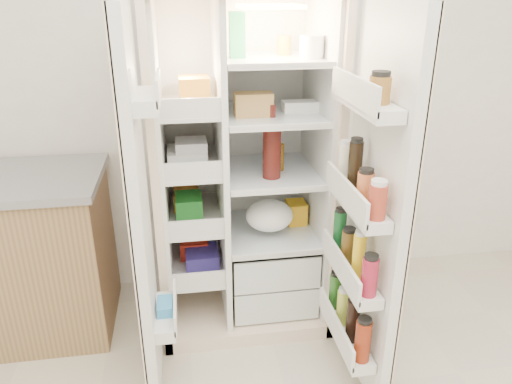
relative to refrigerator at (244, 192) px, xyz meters
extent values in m
cube|color=white|center=(0.10, 0.35, 0.61)|extent=(4.00, 0.02, 2.70)
cube|color=beige|center=(-0.02, 0.28, 0.16)|extent=(0.92, 0.04, 1.80)
cube|color=beige|center=(-0.46, -0.05, 0.16)|extent=(0.04, 0.70, 1.80)
cube|color=beige|center=(0.42, -0.05, 0.16)|extent=(0.04, 0.70, 1.80)
cube|color=beige|center=(-0.02, -0.05, -0.70)|extent=(0.92, 0.70, 0.08)
cube|color=silver|center=(-0.02, 0.25, 0.18)|extent=(0.84, 0.02, 1.68)
cube|color=silver|center=(-0.43, -0.05, 0.18)|extent=(0.02, 0.62, 1.68)
cube|color=silver|center=(0.39, -0.05, 0.18)|extent=(0.02, 0.62, 1.68)
cube|color=silver|center=(-0.13, -0.05, 0.18)|extent=(0.03, 0.62, 1.68)
cube|color=silver|center=(0.14, -0.07, -0.56)|extent=(0.47, 0.52, 0.19)
cube|color=silver|center=(0.14, -0.07, -0.36)|extent=(0.47, 0.52, 0.19)
cube|color=#FFD18C|center=(0.14, 0.00, 0.98)|extent=(0.30, 0.30, 0.02)
cube|color=silver|center=(-0.28, -0.05, -0.39)|extent=(0.28, 0.58, 0.02)
cube|color=silver|center=(-0.28, -0.05, -0.09)|extent=(0.28, 0.58, 0.02)
cube|color=silver|center=(-0.28, -0.05, 0.21)|extent=(0.28, 0.58, 0.02)
cube|color=silver|center=(-0.28, -0.05, 0.51)|extent=(0.28, 0.58, 0.02)
cube|color=white|center=(0.14, -0.05, -0.22)|extent=(0.49, 0.58, 0.01)
cube|color=white|center=(0.14, -0.05, 0.14)|extent=(0.49, 0.58, 0.01)
cube|color=white|center=(0.14, -0.05, 0.46)|extent=(0.49, 0.58, 0.02)
cube|color=white|center=(0.14, -0.05, 0.74)|extent=(0.49, 0.58, 0.02)
cube|color=red|center=(-0.28, -0.05, -0.33)|extent=(0.16, 0.20, 0.10)
cube|color=#25882C|center=(-0.28, -0.05, -0.02)|extent=(0.14, 0.18, 0.12)
cube|color=white|center=(-0.28, -0.05, 0.25)|extent=(0.20, 0.22, 0.07)
cube|color=orange|center=(-0.28, -0.05, 0.59)|extent=(0.15, 0.16, 0.14)
cube|color=#3D3193|center=(-0.28, -0.05, -0.34)|extent=(0.18, 0.20, 0.09)
cube|color=orange|center=(-0.28, -0.05, -0.03)|extent=(0.14, 0.18, 0.10)
cube|color=white|center=(-0.28, -0.05, 0.28)|extent=(0.16, 0.16, 0.12)
sphere|color=orange|center=(0.01, -0.15, -0.62)|extent=(0.07, 0.07, 0.07)
sphere|color=orange|center=(0.10, -0.11, -0.62)|extent=(0.07, 0.07, 0.07)
sphere|color=orange|center=(0.20, -0.15, -0.62)|extent=(0.07, 0.07, 0.07)
sphere|color=orange|center=(0.06, -0.01, -0.62)|extent=(0.07, 0.07, 0.07)
sphere|color=orange|center=(0.16, -0.03, -0.62)|extent=(0.07, 0.07, 0.07)
sphere|color=orange|center=(0.26, -0.07, -0.62)|extent=(0.07, 0.07, 0.07)
sphere|color=orange|center=(-0.02, -0.07, -0.62)|extent=(0.07, 0.07, 0.07)
sphere|color=orange|center=(0.22, -0.01, -0.62)|extent=(0.07, 0.07, 0.07)
ellipsoid|color=#3E6C24|center=(0.14, -0.05, -0.34)|extent=(0.26, 0.24, 0.11)
cylinder|color=#4D1510|center=(0.13, -0.16, 0.29)|extent=(0.09, 0.09, 0.29)
cylinder|color=brown|center=(0.19, -0.06, 0.22)|extent=(0.05, 0.05, 0.15)
cube|color=#24874E|center=(-0.03, -0.07, 0.85)|extent=(0.07, 0.07, 0.21)
cylinder|color=white|center=(0.32, -0.13, 0.80)|extent=(0.12, 0.12, 0.11)
cylinder|color=olive|center=(0.22, 0.02, 0.79)|extent=(0.07, 0.07, 0.09)
cube|color=white|center=(0.31, -0.06, 0.49)|extent=(0.22, 0.09, 0.06)
cube|color=tan|center=(0.04, -0.12, 0.52)|extent=(0.19, 0.11, 0.12)
ellipsoid|color=white|center=(0.12, -0.12, -0.13)|extent=(0.26, 0.24, 0.17)
cube|color=yellow|center=(0.31, 0.01, -0.15)|extent=(0.11, 0.13, 0.13)
cube|color=silver|center=(-0.52, -0.60, 0.16)|extent=(0.05, 0.40, 1.72)
cube|color=beige|center=(-0.54, -0.60, 0.16)|extent=(0.01, 0.40, 1.72)
cube|color=silver|center=(-0.45, -0.60, -0.34)|extent=(0.09, 0.32, 0.06)
cube|color=silver|center=(-0.45, -0.60, 0.66)|extent=(0.09, 0.32, 0.06)
cube|color=#338CCC|center=(-0.45, -0.60, -0.31)|extent=(0.07, 0.12, 0.10)
cube|color=silver|center=(0.48, -0.69, 0.16)|extent=(0.05, 0.58, 1.72)
cube|color=beige|center=(0.51, -0.69, 0.16)|extent=(0.01, 0.58, 1.72)
cube|color=silver|center=(0.40, -0.69, -0.48)|extent=(0.11, 0.50, 0.05)
cube|color=silver|center=(0.40, -0.69, -0.14)|extent=(0.11, 0.50, 0.05)
cube|color=silver|center=(0.40, -0.69, 0.21)|extent=(0.11, 0.50, 0.05)
cube|color=silver|center=(0.40, -0.69, 0.64)|extent=(0.11, 0.50, 0.05)
cylinder|color=maroon|center=(0.40, -0.89, -0.36)|extent=(0.07, 0.07, 0.20)
cylinder|color=black|center=(0.40, -0.76, -0.35)|extent=(0.06, 0.06, 0.22)
cylinder|color=#BFD045|center=(0.40, -0.63, -0.37)|extent=(0.06, 0.06, 0.18)
cylinder|color=#286220|center=(0.40, -0.50, -0.36)|extent=(0.06, 0.06, 0.19)
cylinder|color=maroon|center=(0.40, -0.89, -0.03)|extent=(0.07, 0.07, 0.17)
cylinder|color=yellow|center=(0.40, -0.76, -0.01)|extent=(0.06, 0.06, 0.21)
cylinder|color=#583F16|center=(0.40, -0.63, -0.04)|extent=(0.07, 0.07, 0.16)
cylinder|color=#135424|center=(0.40, -0.50, -0.02)|extent=(0.06, 0.06, 0.20)
cylinder|color=#9E3422|center=(0.40, -0.89, 0.30)|extent=(0.07, 0.07, 0.14)
cylinder|color=#CB6534|center=(0.40, -0.76, 0.30)|extent=(0.07, 0.07, 0.14)
cylinder|color=black|center=(0.40, -0.63, 0.35)|extent=(0.06, 0.06, 0.23)
cylinder|color=#F3EAC8|center=(0.40, -0.50, 0.32)|extent=(0.06, 0.06, 0.18)
cylinder|color=brown|center=(0.40, -0.81, 0.71)|extent=(0.08, 0.08, 0.10)
camera|label=1|loc=(-0.33, -2.49, 1.04)|focal=34.00mm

